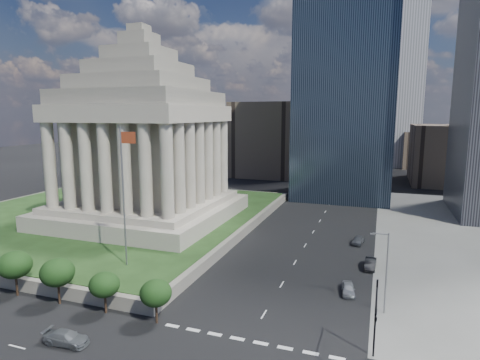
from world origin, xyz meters
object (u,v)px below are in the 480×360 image
at_px(traffic_signal_ne, 376,315).
at_px(parked_sedan_near, 348,289).
at_px(street_lamp_north, 385,268).
at_px(parked_sedan_mid, 370,264).
at_px(war_memorial, 143,125).
at_px(parked_sedan_far, 358,240).
at_px(flagpole, 124,189).
at_px(suv_grey, 66,338).

bearing_deg(traffic_signal_ne, parked_sedan_near, 102.79).
xyz_separation_m(street_lamp_north, parked_sedan_mid, (-1.83, 14.31, -4.90)).
relative_size(street_lamp_north, parked_sedan_near, 2.43).
height_order(war_memorial, parked_sedan_far, war_memorial).
distance_m(flagpole, suv_grey, 21.40).
distance_m(traffic_signal_ne, parked_sedan_mid, 26.03).
xyz_separation_m(flagpole, parked_sedan_near, (30.83, 5.11, -12.41)).
bearing_deg(parked_sedan_far, street_lamp_north, -71.87).
bearing_deg(suv_grey, flagpole, 10.08).
bearing_deg(parked_sedan_mid, traffic_signal_ne, -85.69).
relative_size(parked_sedan_near, parked_sedan_mid, 0.89).
xyz_separation_m(flagpole, parked_sedan_far, (30.83, 27.03, -12.38)).
height_order(suv_grey, parked_sedan_near, suv_grey).
xyz_separation_m(suv_grey, parked_sedan_mid, (29.04, 32.21, 0.05)).
bearing_deg(parked_sedan_near, war_memorial, 148.02).
bearing_deg(war_memorial, traffic_signal_ne, -36.42).
xyz_separation_m(traffic_signal_ne, suv_grey, (-30.04, -6.60, -4.54)).
height_order(flagpole, parked_sedan_far, flagpole).
bearing_deg(parked_sedan_mid, parked_sedan_far, 104.12).
bearing_deg(suv_grey, traffic_signal_ne, -81.77).
distance_m(war_memorial, flagpole, 28.16).
height_order(war_memorial, parked_sedan_near, war_memorial).
height_order(street_lamp_north, suv_grey, street_lamp_north).
xyz_separation_m(war_memorial, traffic_signal_ne, (46.50, -34.30, -16.15)).
xyz_separation_m(war_memorial, parked_sedan_far, (43.00, 3.03, -20.66)).
relative_size(street_lamp_north, parked_sedan_mid, 2.16).
bearing_deg(flagpole, suv_grey, -75.76).
relative_size(traffic_signal_ne, suv_grey, 1.63).
xyz_separation_m(street_lamp_north, parked_sedan_far, (-4.33, 26.03, -4.92)).
xyz_separation_m(war_memorial, flagpole, (12.17, -24.00, -8.29)).
bearing_deg(parked_sedan_far, war_memorial, -167.28).
bearing_deg(war_memorial, parked_sedan_near, -23.71).
distance_m(traffic_signal_ne, parked_sedan_near, 16.45).
bearing_deg(flagpole, parked_sedan_far, 41.25).
bearing_deg(war_memorial, parked_sedan_far, 4.04).
bearing_deg(suv_grey, parked_sedan_mid, -46.19).
relative_size(traffic_signal_ne, street_lamp_north, 0.80).
bearing_deg(street_lamp_north, parked_sedan_far, 99.44).
bearing_deg(street_lamp_north, war_memorial, 154.08).
bearing_deg(parked_sedan_near, parked_sedan_mid, 67.96).
distance_m(traffic_signal_ne, suv_grey, 31.09).
relative_size(flagpole, parked_sedan_far, 4.62).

